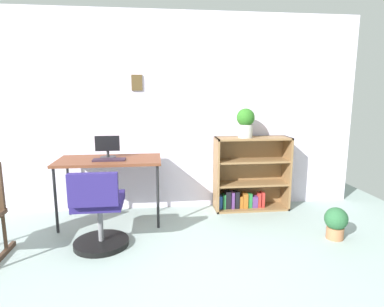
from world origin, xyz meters
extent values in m
cube|color=silver|center=(0.00, 2.15, 1.20)|extent=(5.20, 0.10, 2.41)
cube|color=#48361D|center=(-0.17, 2.09, 1.57)|extent=(0.13, 0.02, 0.19)
cube|color=brown|center=(-0.48, 1.71, 0.71)|extent=(1.13, 0.59, 0.03)
cylinder|color=black|center=(-1.01, 1.46, 0.35)|extent=(0.03, 0.03, 0.70)
cylinder|color=black|center=(0.04, 1.46, 0.35)|extent=(0.03, 0.03, 0.70)
cylinder|color=black|center=(-1.01, 1.97, 0.35)|extent=(0.03, 0.03, 0.70)
cylinder|color=black|center=(0.04, 1.97, 0.35)|extent=(0.03, 0.03, 0.70)
cylinder|color=#262628|center=(-0.50, 1.79, 0.73)|extent=(0.18, 0.18, 0.01)
cylinder|color=#262628|center=(-0.50, 1.79, 0.77)|extent=(0.03, 0.03, 0.07)
cube|color=black|center=(-0.50, 1.78, 0.89)|extent=(0.27, 0.02, 0.17)
cube|color=#2B1C29|center=(-0.47, 1.63, 0.73)|extent=(0.34, 0.14, 0.02)
cylinder|color=black|center=(-0.51, 1.10, 0.03)|extent=(0.52, 0.52, 0.05)
cylinder|color=slate|center=(-0.51, 1.10, 0.23)|extent=(0.05, 0.05, 0.36)
cube|color=navy|center=(-0.51, 1.10, 0.45)|extent=(0.44, 0.44, 0.08)
cube|color=navy|center=(-0.51, 0.85, 0.63)|extent=(0.42, 0.07, 0.29)
cylinder|color=#3F2B1D|center=(-1.34, 1.05, 0.21)|extent=(0.03, 0.03, 0.34)
cube|color=olive|center=(0.77, 1.92, 0.46)|extent=(0.02, 0.30, 0.91)
cube|color=olive|center=(1.67, 1.92, 0.46)|extent=(0.02, 0.30, 0.91)
cube|color=olive|center=(1.22, 1.92, 0.90)|extent=(0.92, 0.30, 0.02)
cube|color=olive|center=(1.22, 1.92, 0.01)|extent=(0.92, 0.30, 0.02)
cube|color=olive|center=(1.22, 2.06, 0.46)|extent=(0.92, 0.02, 0.91)
cube|color=olive|center=(1.22, 1.92, 0.33)|extent=(0.88, 0.28, 0.02)
cube|color=olive|center=(1.22, 1.92, 0.62)|extent=(0.88, 0.28, 0.02)
cube|color=#1E478C|center=(0.82, 1.91, 0.11)|extent=(0.05, 0.11, 0.17)
cube|color=#237238|center=(0.87, 1.91, 0.12)|extent=(0.03, 0.12, 0.18)
cube|color=black|center=(0.92, 1.91, 0.13)|extent=(0.06, 0.11, 0.22)
cube|color=#593372|center=(0.98, 1.91, 0.13)|extent=(0.04, 0.12, 0.21)
cube|color=black|center=(1.03, 1.91, 0.13)|extent=(0.05, 0.12, 0.21)
cube|color=#99591E|center=(1.08, 1.91, 0.10)|extent=(0.04, 0.10, 0.15)
cube|color=#99591E|center=(1.14, 1.91, 0.12)|extent=(0.06, 0.13, 0.19)
cube|color=#237238|center=(1.20, 1.91, 0.11)|extent=(0.06, 0.09, 0.18)
cube|color=#593372|center=(1.26, 1.91, 0.10)|extent=(0.07, 0.10, 0.14)
cube|color=#B22D28|center=(1.32, 1.91, 0.11)|extent=(0.04, 0.10, 0.18)
cube|color=#B22D28|center=(1.37, 1.91, 0.12)|extent=(0.03, 0.12, 0.19)
cylinder|color=#B7B2A8|center=(1.11, 1.90, 0.99)|extent=(0.18, 0.18, 0.16)
sphere|color=#29651E|center=(1.11, 1.90, 1.16)|extent=(0.22, 0.22, 0.22)
cylinder|color=#9E6642|center=(1.81, 0.98, 0.06)|extent=(0.17, 0.17, 0.12)
sphere|color=#275933|center=(1.81, 0.98, 0.21)|extent=(0.23, 0.23, 0.23)
camera|label=1|loc=(0.03, -1.83, 1.43)|focal=29.80mm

